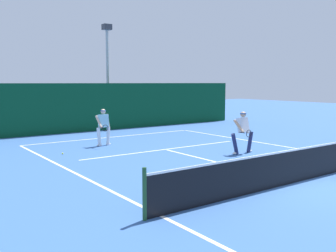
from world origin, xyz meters
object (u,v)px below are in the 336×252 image
tennis_ball (63,153)px  light_pole (107,63)px  player_near (243,130)px  player_far (103,125)px

tennis_ball → light_pole: size_ratio=0.01×
player_near → tennis_ball: (-5.94, 4.03, -0.90)m
player_near → player_far: 6.18m
player_near → light_pole: size_ratio=0.26×
player_near → tennis_ball: player_near is taller
tennis_ball → player_far: bearing=22.5°
player_far → light_pole: 8.42m
player_far → light_pole: (3.72, 6.86, 3.16)m
player_far → tennis_ball: bearing=15.7°
player_near → player_far: (-3.68, 4.97, -0.02)m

